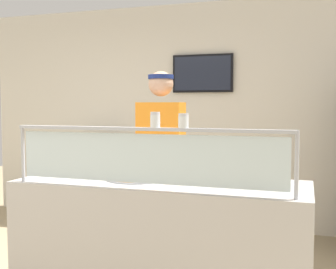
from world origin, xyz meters
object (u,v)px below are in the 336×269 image
at_px(worker_figure, 161,161).
at_px(pizza_server, 141,174).
at_px(pepper_flake_shaker, 183,122).
at_px(parmesan_shaker, 155,121).
at_px(pizza_tray, 137,176).
at_px(pizza_box_stack, 85,148).

bearing_deg(worker_figure, pizza_server, -84.45).
xyz_separation_m(pepper_flake_shaker, worker_figure, (-0.46, 0.91, -0.37)).
height_order(parmesan_shaker, pepper_flake_shaker, parmesan_shaker).
height_order(pizza_tray, worker_figure, worker_figure).
bearing_deg(pizza_box_stack, pizza_server, -50.75).
bearing_deg(pizza_tray, parmesan_shaker, -52.11).
height_order(pepper_flake_shaker, worker_figure, worker_figure).
bearing_deg(pizza_box_stack, pizza_tray, -51.25).
relative_size(pepper_flake_shaker, worker_figure, 0.05).
relative_size(pizza_tray, parmesan_shaker, 4.71).
bearing_deg(pizza_server, pizza_box_stack, 117.56).
bearing_deg(pizza_box_stack, worker_figure, -40.27).
distance_m(pizza_server, pepper_flake_shaker, 0.64).
bearing_deg(parmesan_shaker, pizza_tray, 127.89).
bearing_deg(parmesan_shaker, pizza_box_stack, 128.62).
bearing_deg(pepper_flake_shaker, pizza_server, 141.71).
xyz_separation_m(pizza_tray, pizza_server, (0.04, -0.02, 0.02)).
relative_size(pizza_server, worker_figure, 0.16).
bearing_deg(parmesan_shaker, worker_figure, 106.95).
relative_size(pizza_tray, pepper_flake_shaker, 5.13).
xyz_separation_m(parmesan_shaker, pepper_flake_shaker, (0.18, 0.00, -0.00)).
relative_size(parmesan_shaker, pepper_flake_shaker, 1.09).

